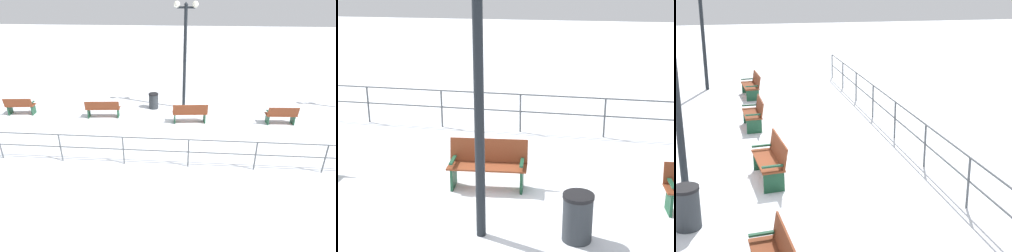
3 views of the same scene
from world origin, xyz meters
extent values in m
plane|color=white|center=(0.00, 0.00, 0.00)|extent=(80.00, 80.00, 0.00)
cube|color=brown|center=(-0.06, -8.33, 0.44)|extent=(0.67, 1.67, 0.04)
cube|color=brown|center=(-0.32, -8.36, 0.68)|extent=(0.26, 1.63, 0.45)
cube|color=#19472D|center=(0.00, -9.04, 0.22)|extent=(0.47, 0.09, 0.44)
cube|color=#19472D|center=(-0.13, -7.62, 0.22)|extent=(0.47, 0.09, 0.44)
cube|color=#19472D|center=(0.02, -9.04, 0.56)|extent=(0.47, 0.11, 0.04)
cube|color=#19472D|center=(-0.11, -7.62, 0.56)|extent=(0.47, 0.11, 0.04)
cube|color=brown|center=(0.03, -4.17, 0.45)|extent=(0.57, 1.39, 0.04)
cube|color=brown|center=(-0.21, -4.18, 0.68)|extent=(0.19, 1.37, 0.43)
cube|color=#19472D|center=(0.07, -4.75, 0.22)|extent=(0.44, 0.08, 0.45)
cube|color=#19472D|center=(0.00, -3.58, 0.22)|extent=(0.44, 0.08, 0.45)
cube|color=#19472D|center=(0.09, -4.75, 0.57)|extent=(0.44, 0.10, 0.04)
cube|color=#19472D|center=(0.02, -3.58, 0.57)|extent=(0.44, 0.10, 0.04)
cube|color=brown|center=(-0.14, 0.00, 0.48)|extent=(0.67, 1.63, 0.04)
cube|color=brown|center=(-0.39, -0.03, 0.73)|extent=(0.29, 1.59, 0.48)
cube|color=#19472D|center=(-0.07, -0.69, 0.24)|extent=(0.45, 0.10, 0.48)
cube|color=#19472D|center=(-0.22, 0.69, 0.24)|extent=(0.45, 0.10, 0.48)
cube|color=#19472D|center=(-0.05, -0.69, 0.60)|extent=(0.45, 0.12, 0.04)
cube|color=#19472D|center=(-0.20, 0.69, 0.60)|extent=(0.45, 0.12, 0.04)
cube|color=brown|center=(-0.12, 4.14, 0.68)|extent=(0.27, 1.62, 0.41)
cube|color=#19472D|center=(0.20, 3.46, 0.58)|extent=(0.40, 0.11, 0.04)
cylinder|color=black|center=(1.62, -10.02, 2.49)|extent=(0.15, 0.15, 4.98)
cylinder|color=#4C5156|center=(-3.89, -11.32, 0.53)|extent=(0.05, 0.05, 1.06)
cylinder|color=#4C5156|center=(-3.89, -9.06, 0.53)|extent=(0.05, 0.05, 1.06)
cylinder|color=#4C5156|center=(-3.89, -6.79, 0.53)|extent=(0.05, 0.05, 1.06)
cylinder|color=#4C5156|center=(-3.89, -4.53, 0.53)|extent=(0.05, 0.05, 1.06)
cylinder|color=#4C5156|center=(-3.89, -2.26, 0.53)|extent=(0.05, 0.05, 1.06)
cylinder|color=#4C5156|center=(-3.89, 0.00, 0.53)|extent=(0.05, 0.05, 1.06)
cylinder|color=#4C5156|center=(-3.89, 2.26, 0.53)|extent=(0.05, 0.05, 1.06)
cylinder|color=#4C5156|center=(-3.89, 0.00, 1.06)|extent=(0.04, 22.65, 0.04)
cylinder|color=#4C5156|center=(-3.89, 0.00, 0.58)|extent=(0.04, 22.65, 0.04)
cylinder|color=#2D3338|center=(1.45, 1.89, 0.37)|extent=(0.48, 0.48, 0.75)
cylinder|color=black|center=(1.45, 1.89, 0.78)|extent=(0.51, 0.51, 0.06)
camera|label=1|loc=(-12.31, 0.01, 5.59)|focal=30.39mm
camera|label=2|loc=(8.25, 2.14, 4.07)|focal=50.05mm
camera|label=3|loc=(0.41, 10.27, 4.37)|focal=51.79mm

